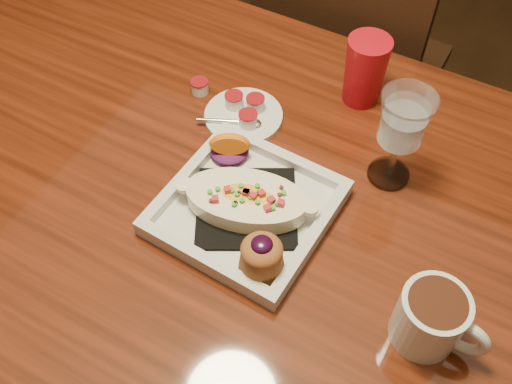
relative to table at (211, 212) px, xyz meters
The scene contains 9 objects.
floor 0.65m from the table, ahead, with size 7.00×7.00×0.00m, color #301E10.
table is the anchor object (origin of this frame).
chair_far 0.65m from the table, 90.00° to the left, with size 0.42×0.42×0.93m.
plate 0.16m from the table, 21.14° to the right, with size 0.26×0.26×0.08m.
coffee_mug 0.44m from the table, 12.23° to the right, with size 0.13×0.09×0.09m.
goblet 0.37m from the table, 30.30° to the left, with size 0.08×0.08×0.17m.
saucer 0.18m from the table, 96.42° to the left, with size 0.14×0.14×0.09m.
creamer_loose 0.23m from the table, 125.83° to the left, with size 0.03×0.03×0.03m.
red_tumbler 0.37m from the table, 64.04° to the left, with size 0.08×0.08×0.13m, color red.
Camera 1 is at (0.36, -0.47, 1.48)m, focal length 40.00 mm.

